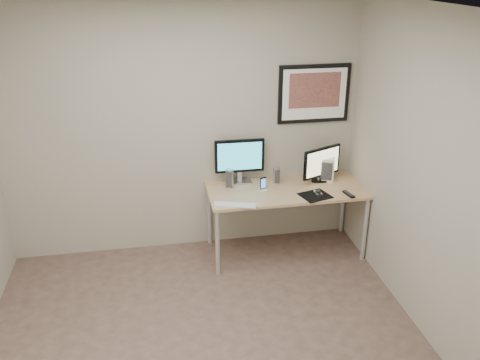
{
  "coord_description": "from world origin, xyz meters",
  "views": [
    {
      "loc": [
        -0.32,
        -3.2,
        2.88
      ],
      "look_at": [
        0.47,
        1.1,
        0.98
      ],
      "focal_mm": 38.0,
      "sensor_mm": 36.0,
      "label": 1
    }
  ],
  "objects_px": {
    "phone_dock": "(263,184)",
    "desk": "(286,195)",
    "keyboard": "(235,205)",
    "monitor_large": "(240,159)",
    "speaker_right": "(276,175)",
    "speaker_left": "(230,178)",
    "fan_unit": "(326,169)",
    "framed_art": "(314,94)",
    "monitor_tv": "(322,164)"
  },
  "relations": [
    {
      "from": "speaker_left",
      "to": "keyboard",
      "type": "xyz_separation_m",
      "value": [
        -0.02,
        -0.43,
        -0.09
      ]
    },
    {
      "from": "monitor_tv",
      "to": "speaker_right",
      "type": "height_order",
      "value": "monitor_tv"
    },
    {
      "from": "monitor_tv",
      "to": "phone_dock",
      "type": "bearing_deg",
      "value": 166.17
    },
    {
      "from": "monitor_large",
      "to": "keyboard",
      "type": "height_order",
      "value": "monitor_large"
    },
    {
      "from": "framed_art",
      "to": "keyboard",
      "type": "xyz_separation_m",
      "value": [
        -0.93,
        -0.62,
        -0.88
      ]
    },
    {
      "from": "desk",
      "to": "phone_dock",
      "type": "bearing_deg",
      "value": 178.83
    },
    {
      "from": "desk",
      "to": "monitor_tv",
      "type": "distance_m",
      "value": 0.5
    },
    {
      "from": "speaker_left",
      "to": "fan_unit",
      "type": "height_order",
      "value": "fan_unit"
    },
    {
      "from": "desk",
      "to": "phone_dock",
      "type": "relative_size",
      "value": 11.05
    },
    {
      "from": "phone_dock",
      "to": "keyboard",
      "type": "bearing_deg",
      "value": -157.41
    },
    {
      "from": "speaker_left",
      "to": "speaker_right",
      "type": "relative_size",
      "value": 1.15
    },
    {
      "from": "framed_art",
      "to": "desk",
      "type": "bearing_deg",
      "value": -136.54
    },
    {
      "from": "desk",
      "to": "monitor_large",
      "type": "xyz_separation_m",
      "value": [
        -0.44,
        0.26,
        0.33
      ]
    },
    {
      "from": "fan_unit",
      "to": "desk",
      "type": "bearing_deg",
      "value": -140.7
    },
    {
      "from": "desk",
      "to": "monitor_large",
      "type": "height_order",
      "value": "monitor_large"
    },
    {
      "from": "phone_dock",
      "to": "framed_art",
      "type": "bearing_deg",
      "value": 10.95
    },
    {
      "from": "monitor_large",
      "to": "framed_art",
      "type": "bearing_deg",
      "value": 6.24
    },
    {
      "from": "keyboard",
      "to": "desk",
      "type": "bearing_deg",
      "value": 43.97
    },
    {
      "from": "speaker_left",
      "to": "phone_dock",
      "type": "distance_m",
      "value": 0.35
    },
    {
      "from": "desk",
      "to": "fan_unit",
      "type": "distance_m",
      "value": 0.53
    },
    {
      "from": "phone_dock",
      "to": "monitor_large",
      "type": "bearing_deg",
      "value": 109.99
    },
    {
      "from": "keyboard",
      "to": "speaker_left",
      "type": "bearing_deg",
      "value": 105.11
    },
    {
      "from": "desk",
      "to": "phone_dock",
      "type": "xyz_separation_m",
      "value": [
        -0.24,
        0.0,
        0.14
      ]
    },
    {
      "from": "desk",
      "to": "phone_dock",
      "type": "distance_m",
      "value": 0.28
    },
    {
      "from": "desk",
      "to": "monitor_large",
      "type": "distance_m",
      "value": 0.6
    },
    {
      "from": "speaker_right",
      "to": "keyboard",
      "type": "xyz_separation_m",
      "value": [
        -0.52,
        -0.45,
        -0.08
      ]
    },
    {
      "from": "monitor_tv",
      "to": "speaker_left",
      "type": "xyz_separation_m",
      "value": [
        -0.97,
        0.02,
        -0.1
      ]
    },
    {
      "from": "framed_art",
      "to": "fan_unit",
      "type": "xyz_separation_m",
      "value": [
        0.12,
        -0.19,
        -0.77
      ]
    },
    {
      "from": "speaker_right",
      "to": "phone_dock",
      "type": "distance_m",
      "value": 0.24
    },
    {
      "from": "monitor_large",
      "to": "keyboard",
      "type": "xyz_separation_m",
      "value": [
        -0.14,
        -0.54,
        -0.25
      ]
    },
    {
      "from": "monitor_large",
      "to": "speaker_left",
      "type": "bearing_deg",
      "value": -136.22
    },
    {
      "from": "monitor_large",
      "to": "phone_dock",
      "type": "relative_size",
      "value": 3.56
    },
    {
      "from": "speaker_left",
      "to": "speaker_right",
      "type": "bearing_deg",
      "value": 21.72
    },
    {
      "from": "framed_art",
      "to": "fan_unit",
      "type": "relative_size",
      "value": 3.01
    },
    {
      "from": "monitor_large",
      "to": "speaker_right",
      "type": "distance_m",
      "value": 0.42
    },
    {
      "from": "desk",
      "to": "fan_unit",
      "type": "relative_size",
      "value": 6.41
    },
    {
      "from": "desk",
      "to": "speaker_left",
      "type": "distance_m",
      "value": 0.6
    },
    {
      "from": "monitor_tv",
      "to": "fan_unit",
      "type": "bearing_deg",
      "value": -7.68
    },
    {
      "from": "framed_art",
      "to": "monitor_large",
      "type": "relative_size",
      "value": 1.46
    },
    {
      "from": "speaker_left",
      "to": "framed_art",
      "type": "bearing_deg",
      "value": 31.07
    },
    {
      "from": "monitor_large",
      "to": "keyboard",
      "type": "bearing_deg",
      "value": -104.22
    },
    {
      "from": "phone_dock",
      "to": "keyboard",
      "type": "xyz_separation_m",
      "value": [
        -0.34,
        -0.29,
        -0.07
      ]
    },
    {
      "from": "speaker_right",
      "to": "phone_dock",
      "type": "height_order",
      "value": "speaker_right"
    },
    {
      "from": "speaker_left",
      "to": "fan_unit",
      "type": "bearing_deg",
      "value": 19.32
    },
    {
      "from": "phone_dock",
      "to": "desk",
      "type": "bearing_deg",
      "value": -19.05
    },
    {
      "from": "phone_dock",
      "to": "fan_unit",
      "type": "distance_m",
      "value": 0.73
    },
    {
      "from": "framed_art",
      "to": "keyboard",
      "type": "distance_m",
      "value": 1.43
    },
    {
      "from": "speaker_left",
      "to": "phone_dock",
      "type": "bearing_deg",
      "value": -3.83
    },
    {
      "from": "phone_dock",
      "to": "monitor_tv",
      "type": "bearing_deg",
      "value": -7.52
    },
    {
      "from": "fan_unit",
      "to": "monitor_large",
      "type": "bearing_deg",
      "value": -164.71
    }
  ]
}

